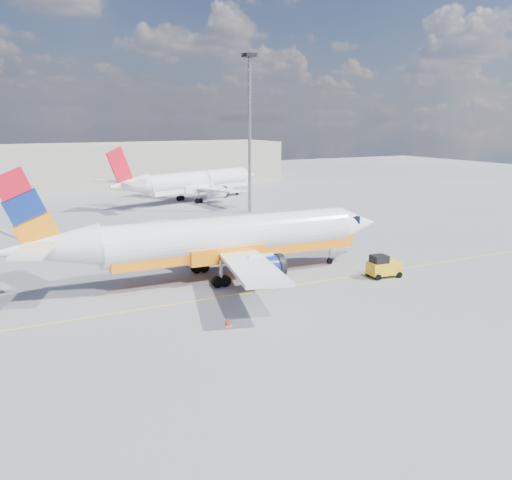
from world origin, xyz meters
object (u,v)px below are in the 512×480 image
gse_tug (383,267)px  traffic_cone (227,322)px  second_jet (193,182)px  main_jet (220,239)px

gse_tug → traffic_cone: bearing=-158.4°
gse_tug → traffic_cone: gse_tug is taller
second_jet → traffic_cone: 54.96m
main_jet → gse_tug: 13.36m
second_jet → gse_tug: bearing=-112.9°
second_jet → gse_tug: (-2.35, -47.49, -2.10)m
main_jet → traffic_cone: size_ratio=54.31×
main_jet → gse_tug: main_jet is taller
main_jet → gse_tug: bearing=-24.7°
gse_tug → traffic_cone: 16.46m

